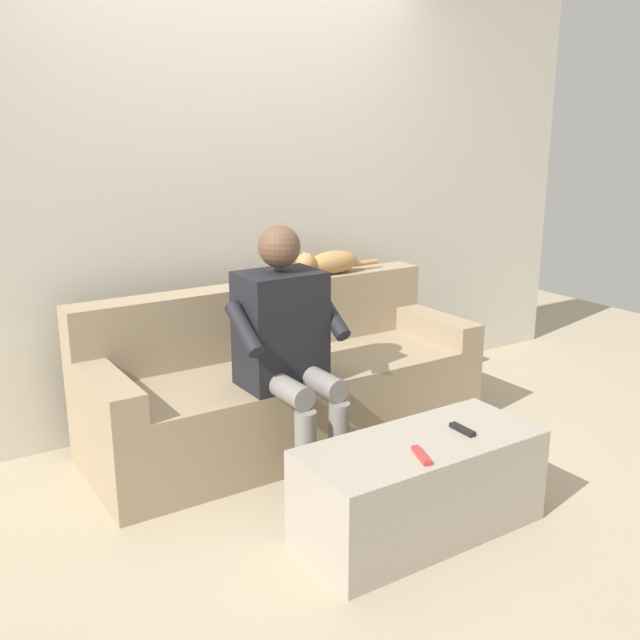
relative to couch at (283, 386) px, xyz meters
name	(u,v)px	position (x,y,z in m)	size (l,w,h in m)	color
ground_plane	(364,493)	(0.00, 0.74, -0.29)	(8.00, 8.00, 0.00)	tan
back_wall	(232,182)	(0.00, -0.54, 1.04)	(5.17, 0.06, 2.67)	beige
couch	(283,386)	(0.00, 0.00, 0.00)	(2.10, 0.76, 0.81)	#9E896B
coffee_table	(420,486)	(0.00, 1.12, -0.09)	(1.03, 0.45, 0.41)	#A89E8E
person_solo_seated	(287,338)	(0.17, 0.34, 0.38)	(0.54, 0.56, 1.20)	black
cat_on_backrest	(329,262)	(-0.45, -0.24, 0.59)	(0.55, 0.14, 0.15)	#B7844C
remote_black	(462,429)	(-0.20, 1.15, 0.13)	(0.13, 0.03, 0.02)	black
remote_red	(421,455)	(0.10, 1.24, 0.13)	(0.15, 0.03, 0.02)	#B73333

